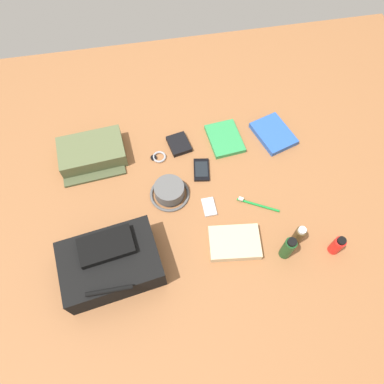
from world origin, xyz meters
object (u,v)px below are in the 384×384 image
sunscreen_spray (337,245)px  travel_guidebook (225,139)px  cologne_bottle (299,235)px  cell_phone (201,170)px  wristwatch (159,157)px  toothbrush (256,204)px  wallet (179,144)px  backpack (111,263)px  folded_towel (234,243)px  toiletry_pouch (92,153)px  paperback_novel (273,134)px  media_player (209,207)px  bucket_hat (169,191)px  shampoo_bottle (288,248)px

sunscreen_spray → travel_guidebook: size_ratio=0.53×
sunscreen_spray → travel_guidebook: (0.31, -0.60, -0.04)m
cologne_bottle → cell_phone: (0.31, -0.39, -0.04)m
wristwatch → toothbrush: 0.49m
wallet → backpack: bearing=45.9°
toothbrush → backpack: bearing=15.7°
backpack → cell_phone: (-0.42, -0.38, -0.06)m
cologne_bottle → cell_phone: bearing=-51.1°
wallet → folded_towel: 0.53m
backpack → toiletry_pouch: 0.54m
paperback_novel → cell_phone: bearing=19.7°
toiletry_pouch → toothbrush: bearing=151.4°
backpack → toothbrush: 0.64m
backpack → toothbrush: bearing=-164.3°
media_player → wallet: wallet is taller
wallet → toiletry_pouch: bearing=-11.8°
sunscreen_spray → cell_phone: sunscreen_spray is taller
paperback_novel → folded_towel: size_ratio=1.16×
toothbrush → wallet: 0.45m
media_player → toothbrush: toothbrush is taller
toiletry_pouch → wristwatch: size_ratio=4.23×
toiletry_pouch → toothbrush: toiletry_pouch is taller
cologne_bottle → media_player: (0.32, -0.20, -0.04)m
sunscreen_spray → folded_towel: (0.38, -0.09, -0.03)m
paperback_novel → wristwatch: 0.55m
cell_phone → sunscreen_spray: bearing=134.4°
backpack → bucket_hat: backpack is taller
bucket_hat → toothbrush: (-0.35, 0.11, -0.02)m
cologne_bottle → paperback_novel: cologne_bottle is taller
shampoo_bottle → travel_guidebook: size_ratio=0.68×
cell_phone → toothbrush: 0.28m
bucket_hat → paperback_novel: (-0.53, -0.23, -0.02)m
wallet → folded_towel: bearing=93.7°
shampoo_bottle → folded_towel: 0.21m
shampoo_bottle → bucket_hat: bearing=-39.9°
bucket_hat → media_player: size_ratio=2.00×
bucket_hat → toothbrush: bucket_hat is taller
backpack → bucket_hat: 0.39m
bucket_hat → travel_guidebook: bearing=-140.6°
cologne_bottle → toothbrush: cologne_bottle is taller
cell_phone → shampoo_bottle: bearing=119.8°
cologne_bottle → wallet: size_ratio=0.96×
wallet → media_player: bearing=91.0°
cologne_bottle → paperback_novel: 0.52m
folded_towel → paperback_novel: bearing=-121.6°
media_player → cell_phone: bearing=-90.7°
cell_phone → wristwatch: bearing=-29.6°
wristwatch → backpack: bearing=63.8°
travel_guidebook → cologne_bottle: bearing=108.1°
wristwatch → toothbrush: (-0.37, 0.31, 0.00)m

